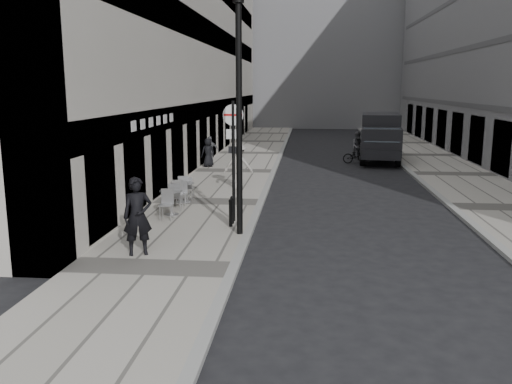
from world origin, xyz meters
TOP-DOWN VIEW (x-y plane):
  - ground at (0.00, 0.00)m, footprint 120.00×120.00m
  - sidewalk at (-2.00, 18.00)m, footprint 4.00×60.00m
  - far_sidewalk at (9.00, 18.00)m, footprint 4.00×60.00m
  - building_left at (-6.00, 24.50)m, footprint 4.00×45.00m
  - building_far at (1.50, 56.00)m, footprint 24.00×16.00m
  - walking_man at (-2.56, 3.63)m, footprint 0.86×0.72m
  - sign_post at (-0.60, 7.40)m, footprint 0.66×0.14m
  - lamppost at (-0.22, 5.88)m, footprint 0.31×0.31m
  - bollard_near at (-0.60, 6.67)m, footprint 0.11×0.11m
  - bollard_far at (-0.60, 7.03)m, footprint 0.11×0.11m
  - panel_van at (6.02, 23.14)m, footprint 2.81×6.11m
  - cyclist at (4.63, 22.11)m, footprint 1.76×0.77m
  - pedestrian_a at (-3.60, 19.83)m, footprint 1.00×0.65m
  - pedestrian_b at (-1.18, 13.14)m, footprint 1.26×0.73m
  - pedestrian_c at (-3.60, 19.16)m, footprint 0.90×0.83m
  - cafe_table_near at (-2.95, 9.97)m, footprint 0.72×1.62m
  - cafe_table_mid at (-2.80, 7.99)m, footprint 0.77×1.73m
  - cafe_table_far at (-2.80, 10.08)m, footprint 0.68×1.53m

SIDE VIEW (x-z plane):
  - ground at x=0.00m, z-range 0.00..0.00m
  - sidewalk at x=-2.00m, z-range 0.00..0.12m
  - far_sidewalk at x=9.00m, z-range 0.00..0.12m
  - bollard_near at x=-0.60m, z-range 0.12..0.93m
  - bollard_far at x=-0.60m, z-range 0.12..0.95m
  - cafe_table_far at x=-2.80m, z-range 0.13..1.00m
  - cafe_table_near at x=-2.95m, z-range 0.13..1.05m
  - cafe_table_mid at x=-2.80m, z-range 0.13..1.11m
  - cyclist at x=4.63m, z-range -0.20..1.64m
  - pedestrian_c at x=-3.60m, z-range 0.12..1.66m
  - pedestrian_a at x=-3.60m, z-range 0.12..1.70m
  - pedestrian_b at x=-1.18m, z-range 0.12..2.06m
  - walking_man at x=-2.56m, z-range 0.12..2.14m
  - panel_van at x=6.02m, z-range 0.18..2.96m
  - sign_post at x=-0.60m, z-range 0.66..4.49m
  - lamppost at x=-0.22m, z-range 0.51..7.39m
  - building_left at x=-6.00m, z-range 0.00..18.00m
  - building_far at x=1.50m, z-range 0.00..22.00m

